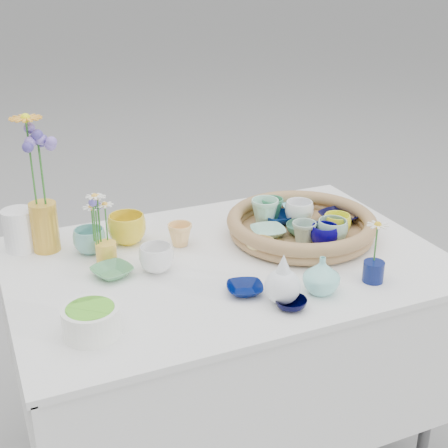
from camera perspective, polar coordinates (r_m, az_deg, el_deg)
name	(u,v)px	position (r m, az deg, el deg)	size (l,w,h in m)	color
wicker_tray	(301,226)	(1.99, 7.08, -0.16)	(0.47, 0.47, 0.08)	olive
tray_ceramic_0	(278,218)	(2.05, 4.99, 0.54)	(0.10, 0.10, 0.03)	navy
tray_ceramic_1	(339,217)	(2.09, 10.50, 0.62)	(0.12, 0.12, 0.03)	black
tray_ceramic_2	(337,225)	(1.98, 10.28, -0.07)	(0.09, 0.09, 0.07)	#F9F928
tray_ceramic_3	(303,229)	(1.97, 7.24, -0.47)	(0.11, 0.11, 0.03)	#3C7059
tray_ceramic_4	(304,233)	(1.90, 7.32, -0.80)	(0.07, 0.07, 0.07)	#9ABAA3
tray_ceramic_5	(268,232)	(1.95, 4.04, -0.71)	(0.11, 0.11, 0.03)	#9BD8BC
tray_ceramic_6	(265,211)	(2.03, 3.75, 1.16)	(0.09, 0.09, 0.08)	#A8E4C7
tray_ceramic_7	(299,212)	(2.05, 6.88, 1.10)	(0.09, 0.09, 0.07)	white
tray_ceramic_8	(297,209)	(2.14, 6.71, 1.39)	(0.10, 0.10, 0.02)	#83E7FF
tray_ceramic_9	(324,236)	(1.90, 9.16, -1.07)	(0.08, 0.08, 0.07)	#060065
tray_ceramic_10	(260,245)	(1.86, 3.30, -1.91)	(0.09, 0.09, 0.03)	#DDC069
tray_ceramic_11	(332,231)	(1.92, 9.86, -0.67)	(0.09, 0.09, 0.07)	#94C6AE
tray_ceramic_12	(272,208)	(2.08, 4.42, 1.46)	(0.07, 0.07, 0.07)	#388659
loose_ceramic_0	(127,229)	(1.95, -8.86, -0.45)	(0.12, 0.12, 0.09)	yellow
loose_ceramic_1	(180,235)	(1.92, -4.04, -0.98)	(0.08, 0.08, 0.07)	#FFC775
loose_ceramic_2	(112,272)	(1.77, -10.19, -4.32)	(0.11, 0.11, 0.03)	#539A62
loose_ceramic_3	(157,259)	(1.77, -6.19, -3.16)	(0.10, 0.10, 0.08)	white
loose_ceramic_4	(245,289)	(1.66, 1.92, -5.96)	(0.10, 0.10, 0.02)	#000D4B
loose_ceramic_5	(90,241)	(1.91, -12.19, -1.51)	(0.10, 0.10, 0.08)	#70B4AB
loose_ceramic_6	(291,304)	(1.61, 6.14, -7.25)	(0.08, 0.08, 0.03)	black
fluted_bowl	(91,321)	(1.52, -12.05, -8.67)	(0.14, 0.14, 0.07)	white
bud_vase_paleblue	(283,278)	(1.60, 5.41, -4.92)	(0.09, 0.09, 0.14)	white
bud_vase_seafoam	(322,275)	(1.67, 8.92, -4.64)	(0.10, 0.10, 0.10)	#8CE2D7
bud_vase_cobalt	(373,272)	(1.76, 13.50, -4.25)	(0.06, 0.06, 0.06)	#0B1650
single_daisy	(376,243)	(1.74, 13.72, -1.68)	(0.07, 0.07, 0.12)	white
tall_vase_yellow	(45,227)	(1.95, -16.07, -0.26)	(0.08, 0.08, 0.15)	gold
gerbera	(31,162)	(1.87, -17.22, 5.41)	(0.11, 0.11, 0.28)	#F9A62E
hydrangea	(42,171)	(1.88, -16.33, 4.63)	(0.08, 0.08, 0.28)	#4A3D97
white_pitcher	(20,230)	(1.98, -18.19, -0.52)	(0.14, 0.10, 0.13)	white
daisy_cup	(106,253)	(1.84, -10.71, -2.62)	(0.06, 0.06, 0.07)	yellow
daisy_posy	(100,218)	(1.81, -11.29, 0.56)	(0.08, 0.08, 0.15)	white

